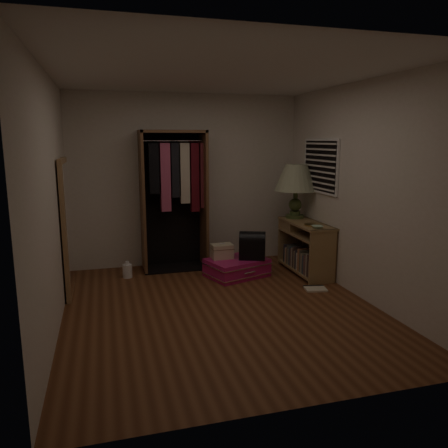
{
  "coord_description": "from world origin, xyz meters",
  "views": [
    {
      "loc": [
        -1.24,
        -4.6,
        1.92
      ],
      "look_at": [
        0.3,
        0.95,
        0.8
      ],
      "focal_mm": 35.0,
      "sensor_mm": 36.0,
      "label": 1
    }
  ],
  "objects_px": {
    "open_wardrobe": "(175,188)",
    "train_case": "(222,251)",
    "pink_suitcase": "(237,267)",
    "black_bag": "(252,245)",
    "console_bookshelf": "(304,246)",
    "floor_mirror": "(67,228)",
    "white_jug": "(127,271)",
    "table_lamp": "(296,179)"
  },
  "relations": [
    {
      "from": "table_lamp",
      "to": "pink_suitcase",
      "type": "bearing_deg",
      "value": -164.36
    },
    {
      "from": "pink_suitcase",
      "to": "white_jug",
      "type": "height_order",
      "value": "pink_suitcase"
    },
    {
      "from": "floor_mirror",
      "to": "black_bag",
      "type": "relative_size",
      "value": 3.99
    },
    {
      "from": "floor_mirror",
      "to": "train_case",
      "type": "xyz_separation_m",
      "value": [
        2.04,
        0.2,
        -0.49
      ]
    },
    {
      "from": "console_bookshelf",
      "to": "black_bag",
      "type": "xyz_separation_m",
      "value": [
        -0.79,
        0.04,
        0.06
      ]
    },
    {
      "from": "pink_suitcase",
      "to": "console_bookshelf",
      "type": "bearing_deg",
      "value": -23.48
    },
    {
      "from": "pink_suitcase",
      "to": "black_bag",
      "type": "relative_size",
      "value": 2.29
    },
    {
      "from": "open_wardrobe",
      "to": "train_case",
      "type": "bearing_deg",
      "value": -45.08
    },
    {
      "from": "floor_mirror",
      "to": "open_wardrobe",
      "type": "bearing_deg",
      "value": 27.53
    },
    {
      "from": "pink_suitcase",
      "to": "table_lamp",
      "type": "relative_size",
      "value": 1.21
    },
    {
      "from": "train_case",
      "to": "black_bag",
      "type": "bearing_deg",
      "value": -20.11
    },
    {
      "from": "white_jug",
      "to": "floor_mirror",
      "type": "bearing_deg",
      "value": -147.75
    },
    {
      "from": "black_bag",
      "to": "table_lamp",
      "type": "bearing_deg",
      "value": 44.4
    },
    {
      "from": "train_case",
      "to": "black_bag",
      "type": "relative_size",
      "value": 0.73
    },
    {
      "from": "floor_mirror",
      "to": "pink_suitcase",
      "type": "relative_size",
      "value": 1.75
    },
    {
      "from": "pink_suitcase",
      "to": "black_bag",
      "type": "distance_m",
      "value": 0.4
    },
    {
      "from": "console_bookshelf",
      "to": "floor_mirror",
      "type": "xyz_separation_m",
      "value": [
        -3.24,
        -0.03,
        0.46
      ]
    },
    {
      "from": "pink_suitcase",
      "to": "white_jug",
      "type": "bearing_deg",
      "value": 148.43
    },
    {
      "from": "console_bookshelf",
      "to": "train_case",
      "type": "bearing_deg",
      "value": 171.62
    },
    {
      "from": "open_wardrobe",
      "to": "pink_suitcase",
      "type": "height_order",
      "value": "open_wardrobe"
    },
    {
      "from": "floor_mirror",
      "to": "white_jug",
      "type": "relative_size",
      "value": 7.26
    },
    {
      "from": "open_wardrobe",
      "to": "white_jug",
      "type": "height_order",
      "value": "open_wardrobe"
    },
    {
      "from": "train_case",
      "to": "black_bag",
      "type": "height_order",
      "value": "black_bag"
    },
    {
      "from": "black_bag",
      "to": "table_lamp",
      "type": "distance_m",
      "value": 1.23
    },
    {
      "from": "open_wardrobe",
      "to": "floor_mirror",
      "type": "distance_m",
      "value": 1.71
    },
    {
      "from": "floor_mirror",
      "to": "train_case",
      "type": "distance_m",
      "value": 2.11
    },
    {
      "from": "console_bookshelf",
      "to": "open_wardrobe",
      "type": "relative_size",
      "value": 0.55
    },
    {
      "from": "console_bookshelf",
      "to": "black_bag",
      "type": "height_order",
      "value": "console_bookshelf"
    },
    {
      "from": "open_wardrobe",
      "to": "table_lamp",
      "type": "xyz_separation_m",
      "value": [
        1.76,
        -0.38,
        0.12
      ]
    },
    {
      "from": "open_wardrobe",
      "to": "table_lamp",
      "type": "bearing_deg",
      "value": -12.04
    },
    {
      "from": "console_bookshelf",
      "to": "floor_mirror",
      "type": "bearing_deg",
      "value": -179.5
    },
    {
      "from": "pink_suitcase",
      "to": "table_lamp",
      "type": "xyz_separation_m",
      "value": [
        1.01,
        0.28,
        1.21
      ]
    },
    {
      "from": "black_bag",
      "to": "white_jug",
      "type": "relative_size",
      "value": 1.82
    },
    {
      "from": "console_bookshelf",
      "to": "pink_suitcase",
      "type": "xyz_separation_m",
      "value": [
        -1.0,
        0.09,
        -0.27
      ]
    },
    {
      "from": "open_wardrobe",
      "to": "pink_suitcase",
      "type": "relative_size",
      "value": 2.11
    },
    {
      "from": "train_case",
      "to": "table_lamp",
      "type": "relative_size",
      "value": 0.39
    },
    {
      "from": "pink_suitcase",
      "to": "open_wardrobe",
      "type": "bearing_deg",
      "value": 120.43
    },
    {
      "from": "console_bookshelf",
      "to": "train_case",
      "type": "distance_m",
      "value": 1.21
    },
    {
      "from": "open_wardrobe",
      "to": "white_jug",
      "type": "relative_size",
      "value": 8.76
    },
    {
      "from": "open_wardrobe",
      "to": "black_bag",
      "type": "relative_size",
      "value": 4.81
    },
    {
      "from": "floor_mirror",
      "to": "black_bag",
      "type": "xyz_separation_m",
      "value": [
        2.45,
        0.07,
        -0.39
      ]
    },
    {
      "from": "train_case",
      "to": "white_jug",
      "type": "distance_m",
      "value": 1.36
    }
  ]
}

